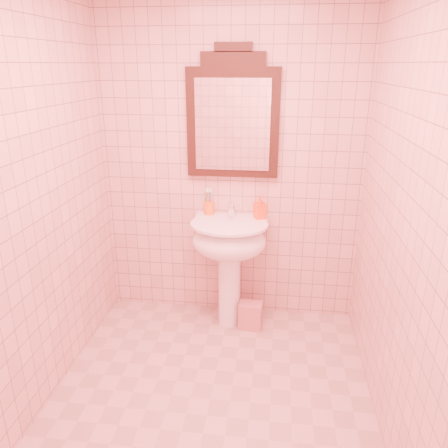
# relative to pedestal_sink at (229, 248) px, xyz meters

# --- Properties ---
(floor) EXTENTS (2.20, 2.20, 0.00)m
(floor) POSITION_rel_pedestal_sink_xyz_m (-0.02, -0.87, -0.66)
(floor) COLOR #C7998F
(floor) RESTS_ON ground
(back_wall) EXTENTS (2.00, 0.02, 2.50)m
(back_wall) POSITION_rel_pedestal_sink_xyz_m (-0.02, 0.23, 0.59)
(back_wall) COLOR #E5A99F
(back_wall) RESTS_ON floor
(pedestal_sink) EXTENTS (0.58, 0.58, 0.86)m
(pedestal_sink) POSITION_rel_pedestal_sink_xyz_m (0.00, 0.00, 0.00)
(pedestal_sink) COLOR white
(pedestal_sink) RESTS_ON floor
(faucet) EXTENTS (0.04, 0.16, 0.11)m
(faucet) POSITION_rel_pedestal_sink_xyz_m (0.00, 0.14, 0.26)
(faucet) COLOR white
(faucet) RESTS_ON pedestal_sink
(mirror) EXTENTS (0.68, 0.06, 0.95)m
(mirror) POSITION_rel_pedestal_sink_xyz_m (0.00, 0.20, 0.95)
(mirror) COLOR black
(mirror) RESTS_ON back_wall
(toothbrush_cup) EXTENTS (0.08, 0.08, 0.19)m
(toothbrush_cup) POSITION_rel_pedestal_sink_xyz_m (-0.18, 0.18, 0.25)
(toothbrush_cup) COLOR orange
(toothbrush_cup) RESTS_ON pedestal_sink
(soap_dispenser) EXTENTS (0.11, 0.11, 0.18)m
(soap_dispenser) POSITION_rel_pedestal_sink_xyz_m (0.22, 0.13, 0.29)
(soap_dispenser) COLOR #F74314
(soap_dispenser) RESTS_ON pedestal_sink
(towel) EXTENTS (0.19, 0.13, 0.22)m
(towel) POSITION_rel_pedestal_sink_xyz_m (0.17, -0.05, -0.55)
(towel) COLOR tan
(towel) RESTS_ON floor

